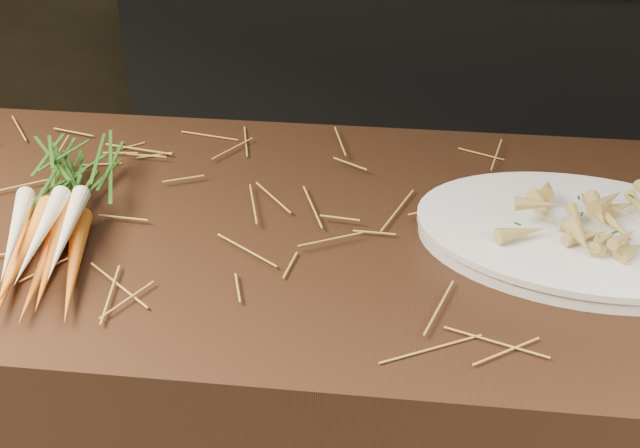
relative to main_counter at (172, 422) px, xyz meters
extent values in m
cube|color=black|center=(0.00, 0.00, 0.00)|extent=(2.40, 0.70, 0.90)
cube|color=black|center=(0.30, 1.88, -0.05)|extent=(1.80, 0.60, 0.80)
cone|color=orange|center=(-0.12, -0.18, 0.47)|extent=(0.09, 0.25, 0.03)
cone|color=orange|center=(-0.08, -0.17, 0.47)|extent=(0.07, 0.26, 0.03)
cone|color=orange|center=(-0.04, -0.16, 0.47)|extent=(0.10, 0.25, 0.03)
cone|color=orange|center=(-0.10, -0.18, 0.49)|extent=(0.07, 0.26, 0.03)
cone|color=orange|center=(-0.06, -0.18, 0.49)|extent=(0.09, 0.25, 0.03)
cone|color=beige|center=(-0.12, -0.17, 0.51)|extent=(0.10, 0.23, 0.04)
cone|color=beige|center=(-0.08, -0.17, 0.52)|extent=(0.06, 0.24, 0.04)
cone|color=beige|center=(-0.05, -0.15, 0.51)|extent=(0.07, 0.24, 0.04)
ellipsoid|color=#2D6719|center=(-0.12, 0.04, 0.50)|extent=(0.19, 0.24, 0.08)
camera|label=1|loc=(0.39, -1.01, 1.10)|focal=45.00mm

